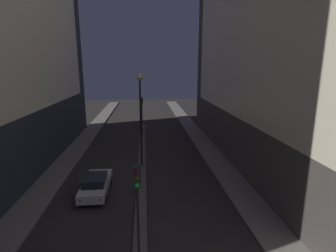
% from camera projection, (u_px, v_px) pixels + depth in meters
% --- Properties ---
extents(building_right, '(6.01, 32.79, 27.18)m').
position_uv_depth(building_right, '(276.00, 6.00, 21.18)').
color(building_right, '#4C4742').
rests_on(building_right, ground).
extents(median_strip, '(0.73, 33.00, 0.15)m').
position_uv_depth(median_strip, '(142.00, 163.00, 24.29)').
color(median_strip, '#56544F').
rests_on(median_strip, ground).
extents(traffic_light_near, '(0.32, 0.42, 4.89)m').
position_uv_depth(traffic_light_near, '(137.00, 196.00, 10.58)').
color(traffic_light_near, black).
rests_on(traffic_light_near, median_strip).
extents(traffic_light_mid, '(0.32, 0.42, 4.89)m').
position_uv_depth(traffic_light_mid, '(142.00, 108.00, 33.00)').
color(traffic_light_mid, black).
rests_on(traffic_light_mid, median_strip).
extents(street_lamp, '(0.57, 0.57, 8.14)m').
position_uv_depth(street_lamp, '(140.00, 101.00, 22.30)').
color(street_lamp, black).
rests_on(street_lamp, median_strip).
extents(car_left_lane, '(1.74, 4.47, 1.44)m').
position_uv_depth(car_left_lane, '(96.00, 184.00, 18.47)').
color(car_left_lane, silver).
rests_on(car_left_lane, ground).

